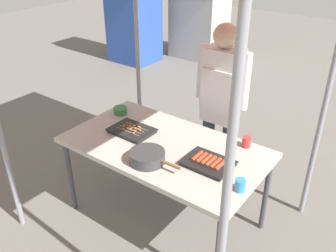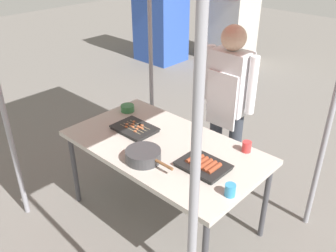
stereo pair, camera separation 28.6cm
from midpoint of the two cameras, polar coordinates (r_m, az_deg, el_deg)
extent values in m
plane|color=#66605B|center=(3.36, 1.91, -13.96)|extent=(18.00, 18.00, 0.00)
cube|color=#B7B2A8|center=(2.91, 2.14, -3.36)|extent=(1.60, 0.90, 0.04)
cylinder|color=#3F3F44|center=(3.38, -12.02, -6.68)|extent=(0.04, 0.04, 0.71)
cylinder|color=#3F3F44|center=(3.79, -2.51, -1.80)|extent=(0.04, 0.04, 0.71)
cylinder|color=#3F3F44|center=(3.09, 17.56, -11.28)|extent=(0.04, 0.04, 0.71)
cylinder|color=gray|center=(3.01, -22.11, 3.49)|extent=(0.04, 0.04, 2.20)
cylinder|color=gray|center=(1.73, 8.82, -14.83)|extent=(0.04, 0.04, 2.20)
cylinder|color=gray|center=(3.88, -0.58, 11.07)|extent=(0.04, 0.04, 2.20)
cylinder|color=gray|center=(3.00, 26.78, 2.31)|extent=(0.04, 0.04, 2.20)
cube|color=black|center=(2.66, 8.59, -6.34)|extent=(0.34, 0.25, 0.02)
cube|color=black|center=(2.66, 8.61, -6.05)|extent=(0.35, 0.27, 0.01)
cylinder|color=brown|center=(2.69, 6.94, -5.06)|extent=(0.04, 0.14, 0.04)
cylinder|color=brown|center=(2.68, 7.61, -5.37)|extent=(0.04, 0.14, 0.04)
cylinder|color=brown|center=(2.66, 8.29, -5.69)|extent=(0.04, 0.14, 0.04)
cylinder|color=brown|center=(2.64, 8.97, -6.01)|extent=(0.04, 0.14, 0.04)
cylinder|color=brown|center=(2.62, 9.67, -6.33)|extent=(0.04, 0.14, 0.04)
cylinder|color=brown|center=(2.61, 10.38, -6.65)|extent=(0.04, 0.14, 0.04)
cube|color=black|center=(3.10, -2.54, -0.56)|extent=(0.35, 0.25, 0.02)
cube|color=black|center=(3.09, -2.54, -0.30)|extent=(0.36, 0.26, 0.01)
cylinder|color=tan|center=(3.06, -3.27, -0.60)|extent=(0.25, 0.01, 0.01)
cube|color=#B7663D|center=(3.09, -3.92, -0.28)|extent=(0.02, 0.02, 0.02)
cube|color=#B7663D|center=(3.02, -2.45, -0.99)|extent=(0.02, 0.02, 0.02)
cylinder|color=tan|center=(3.08, -2.78, -0.36)|extent=(0.25, 0.01, 0.01)
cube|color=#B7663D|center=(3.13, -3.81, 0.13)|extent=(0.02, 0.02, 0.02)
cube|color=#B7663D|center=(3.08, -2.84, -0.33)|extent=(0.02, 0.02, 0.02)
cube|color=#B7663D|center=(3.05, -2.22, -0.63)|extent=(0.02, 0.02, 0.02)
cube|color=#B7663D|center=(3.10, -3.21, -0.15)|extent=(0.02, 0.02, 0.02)
cylinder|color=tan|center=(3.10, -2.31, -0.12)|extent=(0.25, 0.01, 0.01)
cube|color=#B7663D|center=(3.09, -2.04, -0.25)|extent=(0.02, 0.02, 0.02)
cube|color=#B7663D|center=(3.06, -1.40, -0.55)|extent=(0.02, 0.02, 0.02)
cube|color=#B7663D|center=(3.07, -1.66, -0.43)|extent=(0.02, 0.02, 0.02)
cube|color=#B7663D|center=(3.13, -2.87, 0.14)|extent=(0.02, 0.02, 0.02)
cylinder|color=tan|center=(3.13, -1.84, 0.11)|extent=(0.25, 0.01, 0.01)
cube|color=#B7663D|center=(3.12, -1.75, 0.07)|extent=(0.02, 0.02, 0.02)
cube|color=#B7663D|center=(3.11, -1.44, -0.08)|extent=(0.02, 0.02, 0.02)
cube|color=#B7663D|center=(3.12, -1.74, 0.06)|extent=(0.02, 0.02, 0.02)
cube|color=#B7663D|center=(3.17, -2.78, 0.54)|extent=(0.02, 0.02, 0.02)
cylinder|color=#38383A|center=(2.69, -0.85, -4.69)|extent=(0.26, 0.26, 0.09)
cylinder|color=brown|center=(2.57, 2.59, -6.15)|extent=(0.16, 0.02, 0.02)
cylinder|color=#386B33|center=(2.67, -0.85, -4.09)|extent=(0.24, 0.24, 0.01)
cylinder|color=#33723F|center=(3.42, -3.96, 2.73)|extent=(0.13, 0.13, 0.06)
cylinder|color=red|center=(2.89, 14.94, -3.21)|extent=(0.07, 0.07, 0.09)
cylinder|color=#338CBF|center=(2.43, 13.06, -9.81)|extent=(0.07, 0.07, 0.09)
cylinder|color=#333842|center=(3.64, 9.58, -2.80)|extent=(0.12, 0.12, 0.80)
cylinder|color=#333842|center=(3.54, 12.50, -4.05)|extent=(0.12, 0.12, 0.80)
cube|color=white|center=(3.28, 12.12, 6.68)|extent=(0.34, 0.20, 0.56)
cube|color=white|center=(3.25, 10.83, 3.87)|extent=(0.30, 0.02, 0.51)
cylinder|color=white|center=(3.38, 9.00, 8.14)|extent=(0.08, 0.08, 0.51)
cylinder|color=white|center=(3.18, 15.52, 6.04)|extent=(0.08, 0.08, 0.51)
sphere|color=#D8B293|center=(3.16, 12.85, 13.23)|extent=(0.22, 0.22, 0.22)
cube|color=#2D51B2|center=(6.96, 0.06, 17.60)|extent=(0.81, 0.69, 1.86)
cube|color=#B7B2A8|center=(7.21, 10.48, 16.91)|extent=(0.94, 0.72, 1.70)
camera|label=1|loc=(0.14, -87.14, 1.57)|focal=39.14mm
camera|label=2|loc=(0.14, 92.86, -1.57)|focal=39.14mm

